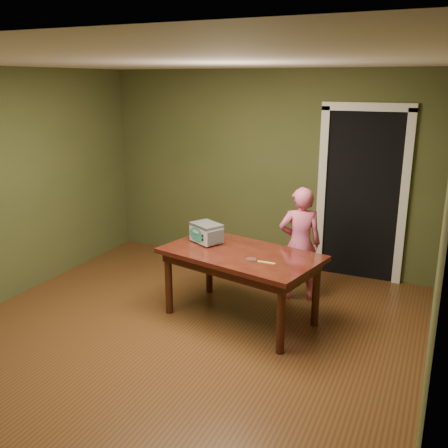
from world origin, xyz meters
The scene contains 8 objects.
floor centered at (0.00, 0.00, 0.00)m, with size 5.00×5.00×0.00m, color brown.
room_shell centered at (0.00, 0.00, 1.71)m, with size 4.52×5.02×2.61m.
doorway centered at (1.30, 2.78, 1.06)m, with size 1.10×0.66×2.25m.
dining_table centered at (0.39, 0.75, 0.65)m, with size 1.76×1.23×0.75m.
toy_oven centered at (-0.07, 0.89, 0.87)m, with size 0.41×0.36×0.22m.
baking_pan centered at (0.58, 0.56, 0.76)m, with size 0.10×0.10×0.02m.
spatula centered at (0.74, 0.56, 0.75)m, with size 0.18×0.03×0.01m, color #DAD35F.
child centered at (0.80, 1.51, 0.66)m, with size 0.48×0.32×1.33m, color pink.
Camera 1 is at (2.23, -3.74, 2.45)m, focal length 40.00 mm.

